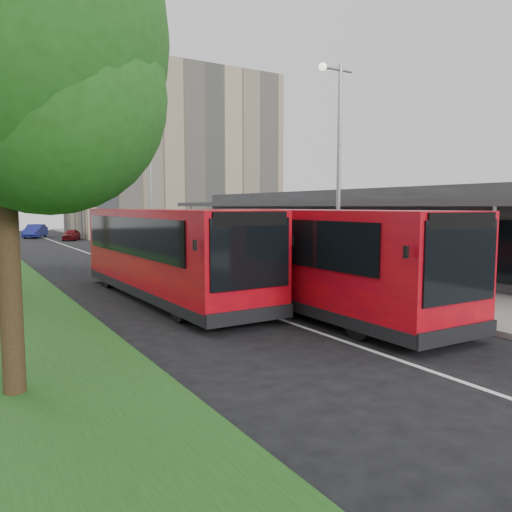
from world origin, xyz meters
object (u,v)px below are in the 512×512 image
(bus_main, at_px, (310,259))
(bollard, at_px, (191,245))
(lamp_post_near, at_px, (337,163))
(litter_bin, at_px, (263,257))
(bus_second, at_px, (168,253))
(car_far, at_px, (35,231))
(car_near, at_px, (71,235))
(lamp_post_far, at_px, (149,184))

(bus_main, height_order, bollard, bus_main)
(lamp_post_near, relative_size, litter_bin, 7.77)
(bus_main, relative_size, bus_second, 1.00)
(bus_main, distance_m, litter_bin, 9.51)
(lamp_post_near, relative_size, bus_main, 0.74)
(litter_bin, height_order, car_far, car_far)
(bus_main, xyz_separation_m, car_far, (-2.25, 42.67, -0.89))
(bollard, bearing_deg, litter_bin, -89.39)
(bollard, bearing_deg, lamp_post_near, -94.11)
(bollard, height_order, car_near, bollard)
(lamp_post_far, xyz_separation_m, bus_main, (-2.55, -21.79, -3.14))
(bollard, xyz_separation_m, car_far, (-5.92, 25.40, -0.03))
(lamp_post_near, relative_size, lamp_post_far, 1.00)
(bus_second, bearing_deg, bus_main, -52.96)
(bollard, bearing_deg, car_near, 100.37)
(bus_main, height_order, litter_bin, bus_main)
(lamp_post_near, height_order, litter_bin, lamp_post_near)
(lamp_post_near, height_order, car_far, lamp_post_near)
(car_near, height_order, car_far, car_far)
(bus_second, bearing_deg, lamp_post_near, -21.71)
(car_near, bearing_deg, bollard, -57.09)
(car_near, bearing_deg, bus_second, -72.97)
(litter_bin, relative_size, bollard, 0.92)
(bus_main, bearing_deg, car_far, 93.74)
(bus_second, height_order, bollard, bus_second)
(lamp_post_far, relative_size, car_near, 2.57)
(litter_bin, height_order, car_near, litter_bin)
(bollard, bearing_deg, lamp_post_far, 103.82)
(litter_bin, xyz_separation_m, bollard, (-0.09, 8.57, 0.05))
(car_near, xyz_separation_m, car_far, (-2.35, 5.94, 0.15))
(car_near, bearing_deg, litter_bin, -60.04)
(lamp_post_near, distance_m, bus_second, 6.78)
(lamp_post_near, xyz_separation_m, litter_bin, (1.20, 6.90, -4.05))
(bus_second, bearing_deg, bollard, 62.30)
(bus_main, distance_m, bus_second, 4.97)
(bus_main, relative_size, litter_bin, 10.57)
(bollard, distance_m, car_far, 26.08)
(litter_bin, bearing_deg, car_far, 100.03)
(lamp_post_far, xyz_separation_m, car_far, (-4.80, 20.88, -4.03))
(bus_second, height_order, car_far, bus_second)
(lamp_post_far, relative_size, car_far, 1.93)
(lamp_post_near, bearing_deg, litter_bin, 80.12)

